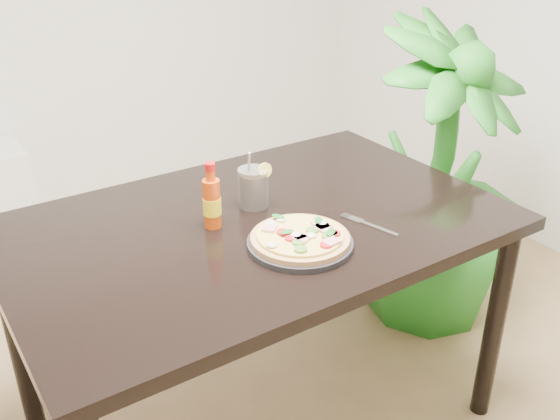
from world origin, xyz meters
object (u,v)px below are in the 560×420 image
dining_table (257,245)px  cola_cup (253,188)px  fork (367,224)px  hot_sauce_bottle (212,202)px  plate (300,243)px  pizza (301,237)px  houseplant (439,177)px

dining_table → cola_cup: size_ratio=7.83×
fork → hot_sauce_bottle: bearing=133.0°
plate → pizza: bearing=-31.9°
pizza → hot_sauce_bottle: hot_sauce_bottle is taller
dining_table → fork: size_ratio=7.51×
dining_table → pizza: 0.22m
hot_sauce_bottle → fork: 0.44m
cola_cup → houseplant: houseplant is taller
dining_table → houseplant: houseplant is taller
hot_sauce_bottle → houseplant: houseplant is taller
dining_table → houseplant: 0.94m
pizza → houseplant: 0.99m
dining_table → hot_sauce_bottle: 0.20m
fork → plate: bearing=163.7°
hot_sauce_bottle → plate: bearing=-58.5°
plate → houseplant: 0.99m
fork → houseplant: size_ratio=0.16×
dining_table → plate: size_ratio=5.01×
dining_table → fork: fork is taller
houseplant → cola_cup: bearing=-175.1°
cola_cup → houseplant: bearing=4.9°
dining_table → plate: (0.01, -0.19, 0.09)m
houseplant → pizza: bearing=-158.9°
plate → fork: (0.23, -0.01, -0.01)m
hot_sauce_bottle → cola_cup: 0.17m
plate → fork: bearing=-2.0°
plate → dining_table: bearing=94.3°
cola_cup → fork: cola_cup is taller
fork → dining_table: bearing=125.7°
cola_cup → fork: 0.35m
plate → cola_cup: 0.28m
plate → fork: 0.23m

